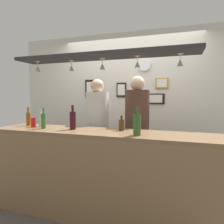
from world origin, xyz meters
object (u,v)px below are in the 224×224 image
person_left_white_patterned_shirt (97,124)px  picture_frame_lower_pair (156,99)px  bottle_champagne_green (137,124)px  picture_frame_crest (121,90)px  bottle_beer_green_import (43,120)px  bottle_beer_brown_stubby (121,125)px  picture_frame_caricature (92,89)px  bottle_soda_clear (41,120)px  bottle_wine_dark_red (73,120)px  bottle_beer_amber_tall (28,118)px  picture_frame_upper_small (162,83)px  wall_clock (144,65)px  person_right_brown_shirt (137,125)px  drink_can (33,122)px

person_left_white_patterned_shirt → picture_frame_lower_pair: size_ratio=5.68×
bottle_champagne_green → picture_frame_crest: picture_frame_crest is taller
bottle_champagne_green → bottle_beer_green_import: bearing=176.7°
bottle_beer_brown_stubby → picture_frame_lower_pair: picture_frame_lower_pair is taller
bottle_beer_green_import → picture_frame_caricature: size_ratio=0.76×
bottle_soda_clear → picture_frame_lower_pair: size_ratio=0.77×
person_left_white_patterned_shirt → bottle_champagne_green: (0.75, -0.73, 0.13)m
bottle_wine_dark_red → bottle_soda_clear: bearing=172.6°
bottle_beer_green_import → bottle_soda_clear: bearing=135.9°
bottle_wine_dark_red → bottle_beer_green_import: 0.39m
bottle_beer_amber_tall → picture_frame_caricature: 1.42m
bottle_soda_clear → bottle_beer_brown_stubby: 1.11m
picture_frame_upper_small → picture_frame_lower_pair: 0.29m
person_left_white_patterned_shirt → bottle_soda_clear: person_left_white_patterned_shirt is taller
wall_clock → bottle_beer_brown_stubby: bearing=-92.1°
bottle_wine_dark_red → picture_frame_crest: picture_frame_crest is taller
person_right_brown_shirt → wall_clock: wall_clock is taller
bottle_beer_amber_tall → picture_frame_lower_pair: 2.08m
bottle_beer_brown_stubby → bottle_champagne_green: bearing=-45.4°
drink_can → picture_frame_lower_pair: size_ratio=0.41×
bottle_champagne_green → picture_frame_upper_small: 1.61m
bottle_beer_amber_tall → picture_frame_lower_pair: size_ratio=0.87×
picture_frame_upper_small → picture_frame_crest: picture_frame_upper_small is taller
person_right_brown_shirt → drink_can: person_right_brown_shirt is taller
bottle_beer_green_import → picture_frame_crest: bearing=67.1°
wall_clock → picture_frame_lower_pair: bearing=1.7°
person_right_brown_shirt → bottle_champagne_green: person_right_brown_shirt is taller
bottle_wine_dark_red → picture_frame_upper_small: (0.95, 1.40, 0.51)m
bottle_beer_brown_stubby → picture_frame_caricature: (-0.96, 1.28, 0.48)m
picture_frame_caricature → wall_clock: bearing=-0.4°
person_left_white_patterned_shirt → wall_clock: size_ratio=7.75×
person_right_brown_shirt → bottle_beer_amber_tall: bearing=-160.7°
bottle_beer_green_import → picture_frame_lower_pair: picture_frame_lower_pair is taller
picture_frame_upper_small → picture_frame_lower_pair: picture_frame_upper_small is taller
bottle_beer_green_import → picture_frame_upper_small: 2.04m
drink_can → picture_frame_crest: size_ratio=0.47×
bottle_wine_dark_red → drink_can: size_ratio=2.46×
bottle_champagne_green → bottle_beer_amber_tall: bearing=171.9°
bottle_wine_dark_red → picture_frame_upper_small: size_ratio=1.36×
person_left_white_patterned_shirt → picture_frame_crest: size_ratio=6.56×
bottle_soda_clear → drink_can: bearing=-162.3°
person_right_brown_shirt → bottle_champagne_green: bearing=-78.5°
person_left_white_patterned_shirt → person_right_brown_shirt: size_ratio=0.98×
bottle_beer_brown_stubby → wall_clock: bearing=87.9°
bottle_soda_clear → bottle_beer_brown_stubby: bottle_soda_clear is taller
bottle_beer_brown_stubby → picture_frame_upper_small: size_ratio=0.82×
bottle_beer_amber_tall → picture_frame_crest: size_ratio=1.00×
drink_can → picture_frame_upper_small: picture_frame_upper_small is taller
bottle_beer_amber_tall → bottle_wine_dark_red: bearing=-7.5°
picture_frame_lower_pair → wall_clock: bearing=-178.3°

